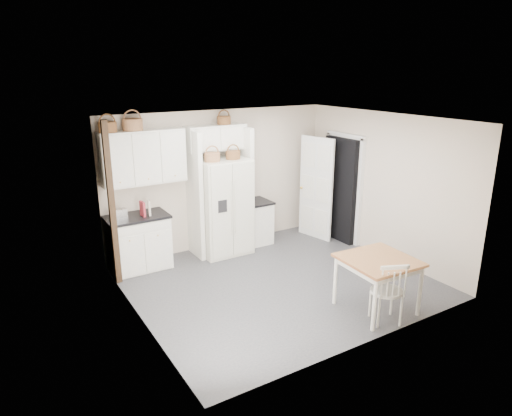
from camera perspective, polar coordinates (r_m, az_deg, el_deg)
floor at (r=7.50m, az=2.76°, el=-9.20°), size 4.50×4.50×0.00m
ceiling at (r=6.76m, az=3.08°, el=10.96°), size 4.50×4.50×0.00m
wall_back at (r=8.69m, az=-4.54°, el=3.60°), size 4.50×0.00×4.50m
wall_left at (r=6.10m, az=-14.86°, el=-2.84°), size 0.00×4.00×4.00m
wall_right at (r=8.46m, az=15.63°, el=2.63°), size 0.00×4.00×4.00m
refrigerator at (r=8.39m, az=-4.14°, el=0.17°), size 0.91×0.74×1.77m
base_cab_left at (r=8.06m, az=-14.47°, el=-4.29°), size 0.98×0.62×0.91m
base_cab_right at (r=8.99m, az=0.09°, el=-1.83°), size 0.46×0.55×0.81m
dining_table at (r=6.76m, az=14.85°, el=-9.21°), size 0.99×0.99×0.79m
windsor_chair at (r=6.47m, az=16.02°, el=-9.96°), size 0.57×0.55×0.91m
counter_left at (r=7.91m, az=-14.72°, el=-1.07°), size 1.03×0.66×0.04m
counter_right at (r=8.86m, az=0.10°, el=0.78°), size 0.50×0.59×0.04m
toaster at (r=7.76m, az=-16.78°, el=-0.75°), size 0.25×0.15×0.17m
cookbook_red at (r=7.81m, az=-14.00°, el=-0.10°), size 0.05×0.17×0.25m
cookbook_cream at (r=7.85m, az=-13.19°, el=0.01°), size 0.07×0.17×0.25m
basket_upper_a at (r=7.64m, az=-18.05°, el=9.58°), size 0.29×0.29×0.16m
basket_upper_b at (r=7.74m, az=-15.16°, el=10.02°), size 0.32×0.32×0.19m
basket_bridge_b at (r=8.36m, az=-4.03°, el=10.89°), size 0.25×0.25×0.14m
basket_fridge_a at (r=7.97m, az=-5.50°, el=6.34°), size 0.28×0.28×0.15m
basket_fridge_b at (r=8.15m, az=-2.89°, el=6.62°), size 0.26×0.26×0.14m
upper_cabinet at (r=7.86m, az=-13.91°, el=6.18°), size 1.40×0.34×0.90m
bridge_cabinet at (r=8.32m, az=-5.06°, el=8.77°), size 1.12×0.34×0.45m
fridge_panel_left at (r=8.19m, az=-7.67°, el=1.58°), size 0.08×0.60×2.30m
fridge_panel_right at (r=8.63m, az=-1.48°, el=2.53°), size 0.08×0.60×2.30m
trim_post at (r=7.36m, az=-17.59°, el=0.35°), size 0.09×0.09×2.60m
doorway_void at (r=9.15m, az=10.58°, el=2.27°), size 0.18×0.85×2.05m
door_slab at (r=9.17m, az=7.51°, el=2.45°), size 0.21×0.79×2.05m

